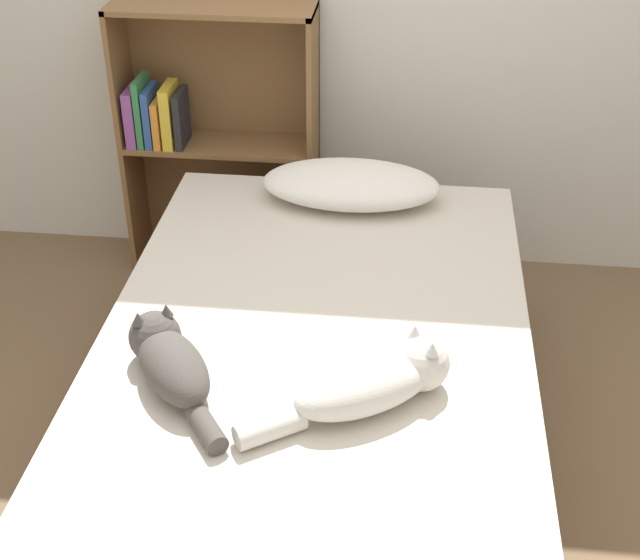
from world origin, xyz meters
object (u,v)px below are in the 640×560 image
at_px(pillow, 351,184).
at_px(cat_light, 375,382).
at_px(bed, 314,412).
at_px(bookshelf, 214,135).
at_px(cat_dark, 169,360).

distance_m(pillow, cat_light, 1.08).
distance_m(bed, bookshelf, 1.40).
relative_size(pillow, cat_dark, 1.44).
bearing_deg(cat_light, pillow, 64.24).
xyz_separation_m(pillow, cat_dark, (-0.39, -1.04, -0.00)).
distance_m(pillow, bookshelf, 0.72).
xyz_separation_m(cat_light, bookshelf, (-0.73, 1.49, -0.02)).
relative_size(bed, pillow, 3.26).
xyz_separation_m(bed, pillow, (0.03, 0.83, 0.33)).
bearing_deg(bed, cat_dark, -148.79).
relative_size(cat_dark, bookshelf, 0.40).
bearing_deg(pillow, cat_dark, -110.38).
distance_m(bed, cat_dark, 0.53).
bearing_deg(pillow, bed, -92.36).
height_order(cat_light, bookshelf, bookshelf).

